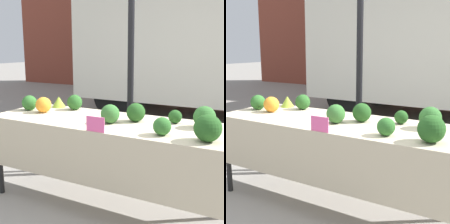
{
  "view_description": "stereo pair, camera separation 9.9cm",
  "coord_description": "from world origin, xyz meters",
  "views": [
    {
      "loc": [
        1.25,
        -2.31,
        1.41
      ],
      "look_at": [
        0.0,
        0.0,
        0.86
      ],
      "focal_mm": 50.0,
      "sensor_mm": 36.0,
      "label": 1
    },
    {
      "loc": [
        1.34,
        -2.26,
        1.41
      ],
      "look_at": [
        0.0,
        0.0,
        0.86
      ],
      "focal_mm": 50.0,
      "sensor_mm": 36.0,
      "label": 2
    }
  ],
  "objects": [
    {
      "name": "ground_plane",
      "position": [
        0.0,
        0.0,
        0.0
      ],
      "size": [
        40.0,
        40.0,
        0.0
      ],
      "primitive_type": "plane",
      "color": "gray"
    },
    {
      "name": "tent_pole",
      "position": [
        -0.2,
        0.8,
        1.24
      ],
      "size": [
        0.07,
        0.07,
        2.48
      ],
      "color": "black",
      "rests_on": "ground_plane"
    },
    {
      "name": "parked_truck",
      "position": [
        -0.14,
        4.05,
        1.44
      ],
      "size": [
        5.19,
        2.05,
        2.69
      ],
      "color": "silver",
      "rests_on": "ground_plane"
    },
    {
      "name": "market_table",
      "position": [
        0.0,
        -0.06,
        0.69
      ],
      "size": [
        2.25,
        0.76,
        0.78
      ],
      "color": "beige",
      "rests_on": "ground_plane"
    },
    {
      "name": "orange_cauliflower",
      "position": [
        -0.76,
        -0.01,
        0.86
      ],
      "size": [
        0.15,
        0.15,
        0.15
      ],
      "color": "orange",
      "rests_on": "market_table"
    },
    {
      "name": "romanesco_head",
      "position": [
        -0.8,
        0.29,
        0.84
      ],
      "size": [
        0.14,
        0.14,
        0.12
      ],
      "color": "#93B238",
      "rests_on": "market_table"
    },
    {
      "name": "broccoli_head_0",
      "position": [
        0.75,
        0.15,
        0.87
      ],
      "size": [
        0.18,
        0.18,
        0.18
      ],
      "color": "#336B2D",
      "rests_on": "market_table"
    },
    {
      "name": "broccoli_head_1",
      "position": [
        0.19,
        0.08,
        0.86
      ],
      "size": [
        0.16,
        0.16,
        0.16
      ],
      "color": "#23511E",
      "rests_on": "market_table"
    },
    {
      "name": "broccoli_head_2",
      "position": [
        0.02,
        -0.08,
        0.86
      ],
      "size": [
        0.16,
        0.16,
        0.16
      ],
      "color": "#336B2D",
      "rests_on": "market_table"
    },
    {
      "name": "broccoli_head_3",
      "position": [
        -0.57,
        0.26,
        0.86
      ],
      "size": [
        0.15,
        0.15,
        0.15
      ],
      "color": "#285B23",
      "rests_on": "market_table"
    },
    {
      "name": "broccoli_head_4",
      "position": [
        0.85,
        -0.22,
        0.88
      ],
      "size": [
        0.19,
        0.19,
        0.19
      ],
      "color": "#23511E",
      "rests_on": "market_table"
    },
    {
      "name": "broccoli_head_5",
      "position": [
        0.53,
        -0.21,
        0.85
      ],
      "size": [
        0.13,
        0.13,
        0.13
      ],
      "color": "#2D6628",
      "rests_on": "market_table"
    },
    {
      "name": "broccoli_head_6",
      "position": [
        0.5,
        0.18,
        0.84
      ],
      "size": [
        0.11,
        0.11,
        0.11
      ],
      "color": "#23511E",
      "rests_on": "market_table"
    },
    {
      "name": "broccoli_head_7",
      "position": [
        -0.96,
        0.02,
        0.86
      ],
      "size": [
        0.15,
        0.15,
        0.15
      ],
      "color": "#2D6628",
      "rests_on": "market_table"
    },
    {
      "name": "price_sign",
      "position": [
        0.06,
        -0.37,
        0.84
      ],
      "size": [
        0.16,
        0.01,
        0.12
      ],
      "color": "#F45B9E",
      "rests_on": "market_table"
    }
  ]
}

